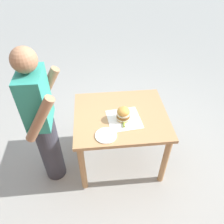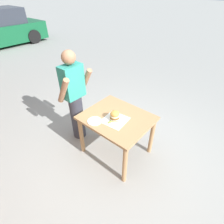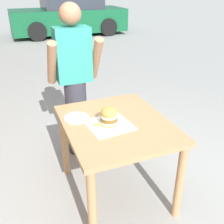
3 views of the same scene
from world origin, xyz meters
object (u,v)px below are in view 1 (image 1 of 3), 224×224
Objects in this scene: sandwich at (123,114)px; diner_across_table at (43,122)px; pickle_spear at (124,124)px; patio_table at (121,123)px; side_plate_with_forks at (106,135)px.

sandwich is 0.11× the size of diner_across_table.
pickle_spear is at bearing 177.08° from sandwich.
patio_table is 0.62× the size of diner_across_table.
sandwich is at bearing -168.31° from patio_table.
sandwich is at bearing -42.21° from side_plate_with_forks.
side_plate_with_forks is 0.13× the size of diner_across_table.
patio_table is at bearing -79.75° from diner_across_table.
sandwich reaches higher than patio_table.
pickle_spear is (-0.17, -0.01, 0.15)m from patio_table.
sandwich is 2.50× the size of pickle_spear.
sandwich is at bearing -2.92° from pickle_spear.
patio_table is 5.57× the size of sandwich.
diner_across_table reaches higher than pickle_spear.
diner_across_table reaches higher than side_plate_with_forks.
diner_across_table is at bearing 76.40° from side_plate_with_forks.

